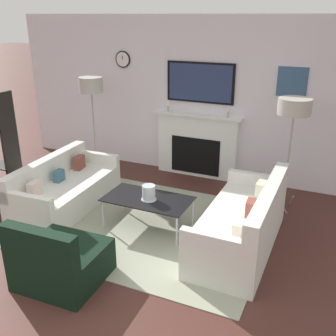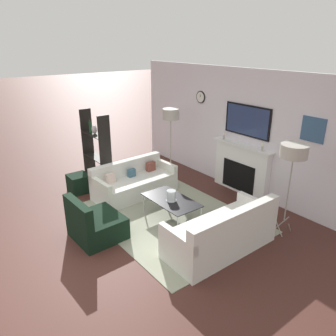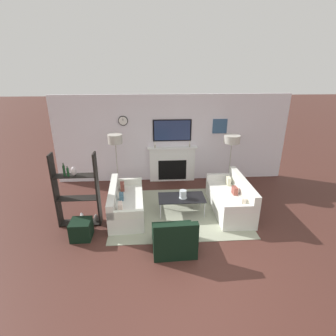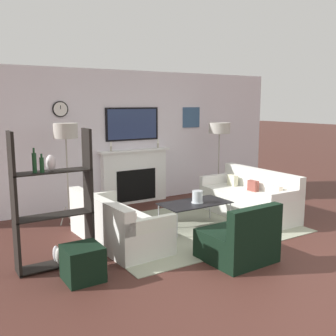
# 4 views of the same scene
# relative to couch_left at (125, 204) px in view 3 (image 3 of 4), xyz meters

# --- Properties ---
(ground_plane) EXTENTS (60.00, 60.00, 0.00)m
(ground_plane) POSITION_rel_couch_left_xyz_m (1.34, -2.23, -0.27)
(ground_plane) COLOR #45251E
(fireplace_wall) EXTENTS (7.20, 0.28, 2.70)m
(fireplace_wall) POSITION_rel_couch_left_xyz_m (1.34, 2.09, 0.97)
(fireplace_wall) COLOR silver
(fireplace_wall) RESTS_ON ground_plane
(area_rug) EXTENTS (3.29, 2.53, 0.01)m
(area_rug) POSITION_rel_couch_left_xyz_m (1.34, 0.00, -0.26)
(area_rug) COLOR gray
(area_rug) RESTS_ON ground_plane
(couch_left) EXTENTS (0.89, 1.86, 0.73)m
(couch_left) POSITION_rel_couch_left_xyz_m (0.00, 0.00, 0.00)
(couch_left) COLOR silver
(couch_left) RESTS_ON ground_plane
(couch_right) EXTENTS (0.81, 1.89, 0.84)m
(couch_right) POSITION_rel_couch_left_xyz_m (2.68, 0.00, 0.04)
(couch_right) COLOR silver
(couch_right) RESTS_ON ground_plane
(armchair) EXTENTS (0.87, 0.82, 0.78)m
(armchair) POSITION_rel_couch_left_xyz_m (1.09, -1.46, -0.01)
(armchair) COLOR black
(armchair) RESTS_ON ground_plane
(coffee_table) EXTENTS (1.15, 0.62, 0.43)m
(coffee_table) POSITION_rel_couch_left_xyz_m (1.40, -0.04, 0.14)
(coffee_table) COLOR black
(coffee_table) RESTS_ON ground_plane
(hurricane_candle) EXTENTS (0.20, 0.20, 0.20)m
(hurricane_candle) POSITION_rel_couch_left_xyz_m (1.44, -0.07, 0.25)
(hurricane_candle) COLOR silver
(hurricane_candle) RESTS_ON coffee_table
(floor_lamp_left) EXTENTS (0.40, 0.40, 1.73)m
(floor_lamp_left) POSITION_rel_couch_left_xyz_m (-0.30, 1.27, 1.31)
(floor_lamp_left) COLOR #9E998E
(floor_lamp_left) RESTS_ON ground_plane
(floor_lamp_right) EXTENTS (0.45, 0.45, 1.65)m
(floor_lamp_right) POSITION_rel_couch_left_xyz_m (2.97, 1.27, 1.25)
(floor_lamp_right) COLOR #9E998E
(floor_lamp_right) RESTS_ON ground_plane
(shelf_unit) EXTENTS (0.96, 0.28, 1.74)m
(shelf_unit) POSITION_rel_couch_left_xyz_m (-1.00, -0.37, 0.52)
(shelf_unit) COLOR black
(shelf_unit) RESTS_ON ground_plane
(ottoman) EXTENTS (0.43, 0.43, 0.41)m
(ottoman) POSITION_rel_couch_left_xyz_m (-0.85, -0.93, -0.06)
(ottoman) COLOR black
(ottoman) RESTS_ON ground_plane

